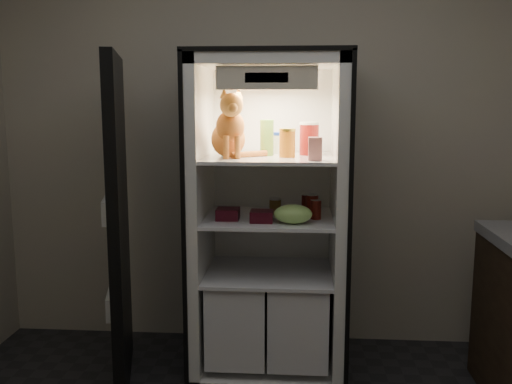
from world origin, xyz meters
TOP-DOWN VIEW (x-y plane):
  - room_shell at (0.00, 0.00)m, footprint 3.60×3.60m
  - refrigerator at (0.00, 1.38)m, footprint 0.90×0.72m
  - fridge_door at (-0.83, 1.13)m, footprint 0.27×0.86m
  - tabby_cat at (-0.22, 1.27)m, footprint 0.35×0.38m
  - parmesan_shaker at (-0.02, 1.37)m, footprint 0.08×0.08m
  - mayo_tub at (0.06, 1.48)m, footprint 0.09×0.09m
  - salsa_jar at (0.10, 1.28)m, footprint 0.09×0.09m
  - pepper_jar at (0.23, 1.42)m, footprint 0.11×0.11m
  - cream_carton at (0.25, 1.13)m, footprint 0.07×0.07m
  - soda_can_a at (0.22, 1.46)m, footprint 0.06×0.06m
  - soda_can_b at (0.25, 1.31)m, footprint 0.07×0.07m
  - soda_can_c at (0.27, 1.27)m, footprint 0.06×0.06m
  - condiment_jar at (0.03, 1.40)m, footprint 0.07×0.07m
  - grape_bag at (0.14, 1.14)m, footprint 0.21×0.15m
  - berry_box_left at (-0.23, 1.22)m, footprint 0.13×0.13m
  - berry_box_right at (-0.03, 1.18)m, footprint 0.12×0.12m

SIDE VIEW (x-z plane):
  - refrigerator at x=0.00m, z-range -0.15..1.73m
  - fridge_door at x=-0.83m, z-range -0.01..1.84m
  - berry_box_right at x=-0.03m, z-range 0.94..1.00m
  - berry_box_left at x=-0.23m, z-range 0.94..1.00m
  - condiment_jar at x=0.03m, z-range 0.94..1.04m
  - grape_bag at x=0.14m, z-range 0.94..1.04m
  - soda_can_a at x=0.22m, z-range 0.94..1.05m
  - soda_can_c at x=0.27m, z-range 0.94..1.05m
  - soda_can_b at x=0.25m, z-range 0.94..1.08m
  - cream_carton at x=0.25m, z-range 1.29..1.41m
  - mayo_tub at x=0.06m, z-range 1.29..1.42m
  - salsa_jar at x=0.10m, z-range 1.29..1.45m
  - pepper_jar at x=0.23m, z-range 1.29..1.48m
  - parmesan_shaker at x=-0.02m, z-range 1.29..1.50m
  - tabby_cat at x=-0.22m, z-range 1.24..1.63m
  - room_shell at x=0.00m, z-range -0.18..3.42m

